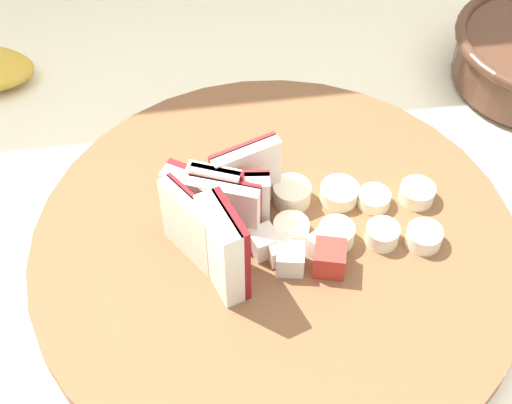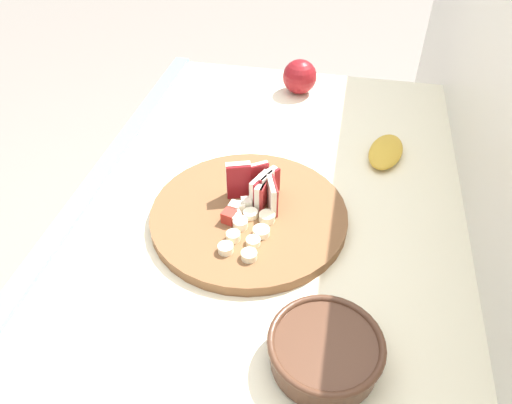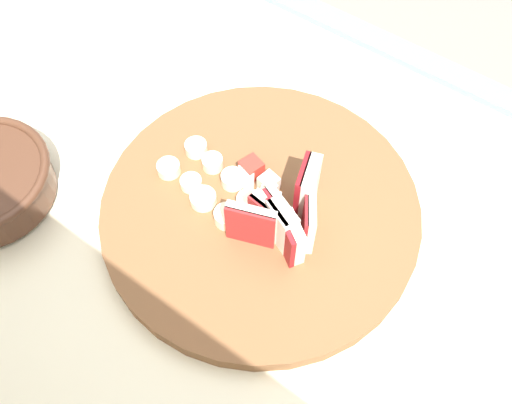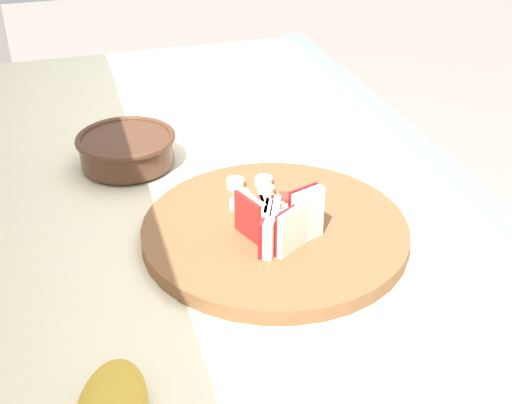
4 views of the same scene
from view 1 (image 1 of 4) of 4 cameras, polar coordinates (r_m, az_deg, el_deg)
The scene contains 5 objects.
tile_backsplash at distance 0.93m, azimuth 4.32°, elevation 10.42°, with size 2.40×0.04×1.48m, color silver.
cutting_board at distance 0.52m, azimuth 1.54°, elevation -3.73°, with size 0.34×0.34×0.02m, color brown.
apple_wedge_fan at distance 0.49m, azimuth -2.80°, elevation -0.69°, with size 0.09×0.10×0.07m.
apple_dice_pile at distance 0.49m, azimuth 3.56°, elevation -3.90°, with size 0.07×0.05×0.02m.
banana_slice_rows at distance 0.52m, azimuth 7.55°, elevation -0.79°, with size 0.12×0.08×0.01m.
Camera 1 is at (-0.17, -0.33, 1.33)m, focal length 51.53 mm.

